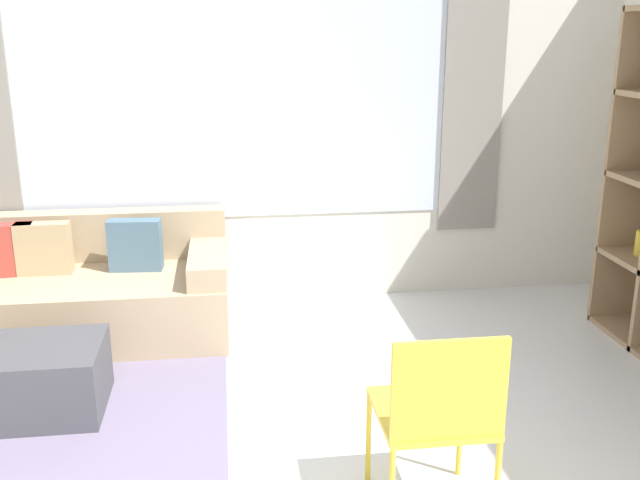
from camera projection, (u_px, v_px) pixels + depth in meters
wall_back at (236, 117)px, 4.98m from camera, size 6.76×0.11×2.70m
couch_main at (85, 292)px, 4.67m from camera, size 1.85×0.92×0.75m
ottoman at (26, 381)px, 3.70m from camera, size 0.79×0.54×0.37m
folding_chair at (438, 409)px, 2.77m from camera, size 0.44×0.46×0.86m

